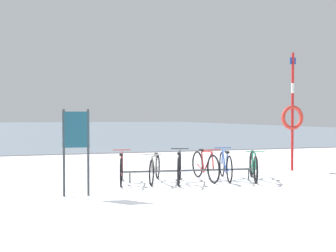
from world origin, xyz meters
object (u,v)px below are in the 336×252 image
object	(u,v)px
bicycle_3	(205,166)
info_sign	(76,138)
bicycle_5	(253,166)
bicycle_1	(155,169)
rescue_post	(292,115)
bicycle_0	(122,169)
bicycle_4	(225,165)
bicycle_2	(179,168)

from	to	relation	value
bicycle_3	info_sign	size ratio (longest dim) A/B	0.96
bicycle_3	info_sign	distance (m)	3.59
bicycle_5	bicycle_1	bearing A→B (deg)	171.26
bicycle_5	rescue_post	distance (m)	2.75
bicycle_0	rescue_post	distance (m)	5.65
bicycle_4	bicycle_3	bearing A→B (deg)	175.99
bicycle_0	bicycle_1	size ratio (longest dim) A/B	1.02
bicycle_0	info_sign	world-z (taller)	info_sign
bicycle_0	rescue_post	bearing A→B (deg)	8.53
rescue_post	info_sign	bearing A→B (deg)	-162.84
bicycle_2	bicycle_4	bearing A→B (deg)	3.79
bicycle_2	bicycle_3	bearing A→B (deg)	9.58
bicycle_1	bicycle_4	xyz separation A→B (m)	(1.90, -0.11, 0.03)
bicycle_0	bicycle_4	xyz separation A→B (m)	(2.73, -0.17, 0.00)
bicycle_0	bicycle_3	xyz separation A→B (m)	(2.17, -0.13, 0.01)
bicycle_0	bicycle_3	size ratio (longest dim) A/B	0.94
bicycle_3	rescue_post	size ratio (longest dim) A/B	0.48
bicycle_1	info_sign	xyz separation A→B (m)	(-1.99, -1.16, 0.87)
bicycle_3	bicycle_4	bearing A→B (deg)	-4.01
bicycle_3	rescue_post	world-z (taller)	rescue_post
bicycle_5	info_sign	distance (m)	4.69
info_sign	rescue_post	distance (m)	6.90
bicycle_2	info_sign	distance (m)	2.88
bicycle_0	bicycle_5	size ratio (longest dim) A/B	1.04
info_sign	bicycle_5	bearing A→B (deg)	9.57
bicycle_2	info_sign	bearing A→B (deg)	-159.47
bicycle_1	bicycle_5	bearing A→B (deg)	-8.74
bicycle_2	bicycle_5	size ratio (longest dim) A/B	1.07
bicycle_1	bicycle_3	size ratio (longest dim) A/B	0.92
rescue_post	bicycle_1	bearing A→B (deg)	-169.27
bicycle_5	info_sign	bearing A→B (deg)	-170.43
bicycle_4	bicycle_5	bearing A→B (deg)	-23.01
info_sign	bicycle_4	bearing A→B (deg)	15.14
bicycle_0	bicycle_5	world-z (taller)	bicycle_0
bicycle_3	bicycle_5	world-z (taller)	bicycle_3
bicycle_1	info_sign	size ratio (longest dim) A/B	0.88
bicycle_4	bicycle_5	distance (m)	0.73
bicycle_4	bicycle_2	bearing A→B (deg)	-176.21
bicycle_1	bicycle_5	size ratio (longest dim) A/B	1.02
bicycle_0	bicycle_2	bearing A→B (deg)	-10.07
bicycle_4	rescue_post	bearing A→B (deg)	20.00
bicycle_2	bicycle_3	size ratio (longest dim) A/B	0.96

